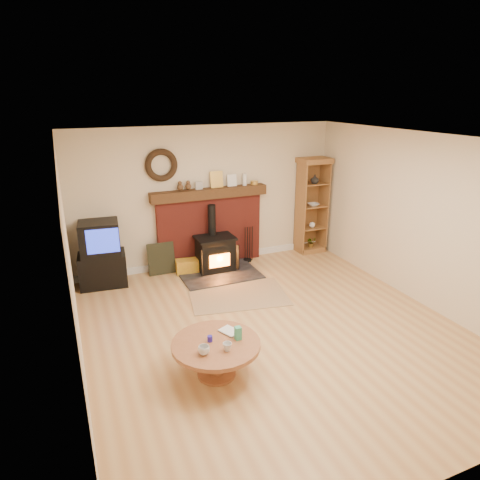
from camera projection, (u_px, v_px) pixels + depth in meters
name	position (u px, v px, depth m)	size (l,w,h in m)	color
ground	(274.00, 330.00, 5.97)	(5.50, 5.50, 0.00)	#B4804B
room_shell	(273.00, 209.00, 5.48)	(5.02, 5.52, 2.61)	beige
chimney_breast	(210.00, 224.00, 8.03)	(2.20, 0.22, 1.78)	maroon
wood_stove	(216.00, 255.00, 7.83)	(1.40, 1.00, 1.22)	black
area_rug	(238.00, 295.00, 6.97)	(1.55, 1.06, 0.01)	brown
tv_unit	(101.00, 255.00, 7.20)	(0.82, 0.61, 1.13)	black
curio_cabinet	(311.00, 206.00, 8.66)	(0.62, 0.45, 1.93)	brown
firelog_box	(187.00, 266.00, 7.81)	(0.40, 0.25, 0.25)	gold
leaning_painting	(161.00, 259.00, 7.73)	(0.49, 0.03, 0.58)	black
fire_tools	(248.00, 253.00, 8.36)	(0.19, 0.16, 0.70)	black
coffee_table	(216.00, 349.00, 4.90)	(1.03, 1.03, 0.60)	brown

